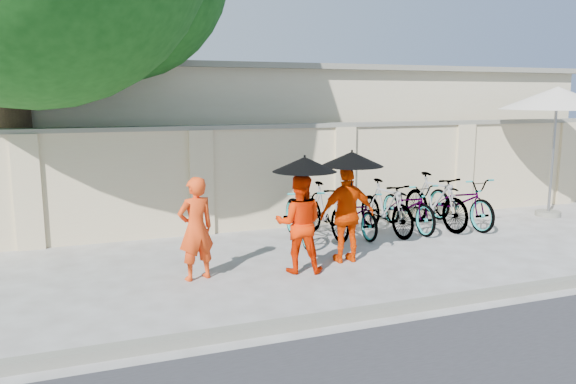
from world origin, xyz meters
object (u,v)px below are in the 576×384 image
object	(u,v)px
monk_right	(347,214)
monk_left	(196,229)
monk_center	(299,224)
patio_umbrella	(557,100)

from	to	relation	value
monk_right	monk_left	bearing A→B (deg)	3.42
monk_center	monk_left	bearing A→B (deg)	13.74
monk_left	monk_right	world-z (taller)	monk_right
monk_left	monk_center	size ratio (longest dim) A/B	1.01
monk_left	patio_umbrella	size ratio (longest dim) A/B	0.53
patio_umbrella	monk_left	bearing A→B (deg)	-168.98
patio_umbrella	monk_right	bearing A→B (deg)	-164.82
monk_center	patio_umbrella	world-z (taller)	patio_umbrella
monk_center	monk_right	xyz separation A→B (m)	(0.91, 0.22, 0.03)
monk_left	monk_center	xyz separation A→B (m)	(1.52, -0.19, -0.01)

